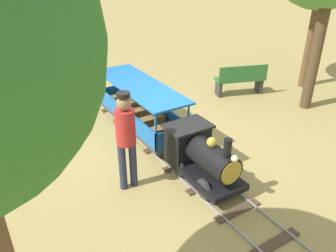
# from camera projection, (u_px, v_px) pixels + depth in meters

# --- Properties ---
(ground_plane) EXTENTS (60.00, 60.00, 0.00)m
(ground_plane) POSITION_uv_depth(u_px,v_px,m) (162.00, 146.00, 6.49)
(ground_plane) COLOR #A38C51
(track) EXTENTS (0.79, 6.40, 0.04)m
(track) POSITION_uv_depth(u_px,v_px,m) (163.00, 146.00, 6.46)
(track) COLOR gray
(track) RESTS_ON ground_plane
(locomotive) EXTENTS (0.75, 1.45, 1.01)m
(locomotive) POSITION_uv_depth(u_px,v_px,m) (201.00, 154.00, 5.34)
(locomotive) COLOR black
(locomotive) RESTS_ON ground_plane
(passenger_car) EXTENTS (0.85, 2.70, 0.97)m
(passenger_car) POSITION_uv_depth(u_px,v_px,m) (140.00, 111.00, 6.95)
(passenger_car) COLOR #3F3F3F
(passenger_car) RESTS_ON ground_plane
(conductor_person) EXTENTS (0.30, 0.30, 1.62)m
(conductor_person) POSITION_uv_depth(u_px,v_px,m) (126.00, 134.00, 4.95)
(conductor_person) COLOR #282D47
(conductor_person) RESTS_ON ground_plane
(park_bench) EXTENTS (1.36, 0.81, 0.82)m
(park_bench) POSITION_uv_depth(u_px,v_px,m) (241.00, 80.00, 8.67)
(park_bench) COLOR #2D6B33
(park_bench) RESTS_ON ground_plane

